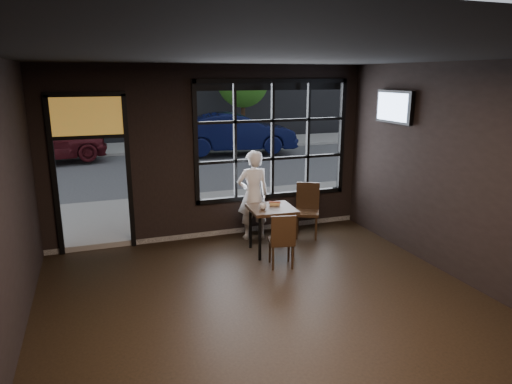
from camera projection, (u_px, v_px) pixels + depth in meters
name	position (u px, v px, depth m)	size (l,w,h in m)	color
floor	(286.00, 328.00, 5.60)	(6.00, 7.00, 0.02)	black
ceiling	(290.00, 55.00, 4.80)	(6.00, 7.00, 0.02)	black
wall_right	(491.00, 182.00, 6.18)	(0.04, 7.00, 3.20)	black
window_frame	(272.00, 140.00, 8.73)	(3.06, 0.12, 2.28)	black
stained_transom	(87.00, 116.00, 7.52)	(1.20, 0.06, 0.70)	orange
street_asphalt	(128.00, 127.00, 27.50)	(60.00, 41.00, 0.04)	#545456
cafe_table	(271.00, 230.00, 7.88)	(0.75, 0.75, 0.82)	black
chair_near	(281.00, 240.00, 7.30)	(0.39, 0.39, 0.90)	black
chair_window	(307.00, 211.00, 8.62)	(0.44, 0.44, 1.02)	black
man	(253.00, 195.00, 8.48)	(0.61, 0.40, 1.68)	white
hotdog	(275.00, 204.00, 7.91)	(0.20, 0.08, 0.06)	tan
cup	(263.00, 207.00, 7.66)	(0.12, 0.12, 0.10)	silver
tv	(394.00, 107.00, 7.89)	(0.11, 0.96, 0.56)	black
navy_car	(235.00, 133.00, 17.52)	(1.60, 4.60, 1.52)	black
maroon_car	(38.00, 140.00, 15.56)	(1.79, 4.46, 1.52)	#4D1217
tree_left	(61.00, 81.00, 17.44)	(2.31, 2.31, 3.95)	#332114
tree_right	(243.00, 82.00, 20.12)	(2.27, 2.27, 3.87)	#332114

